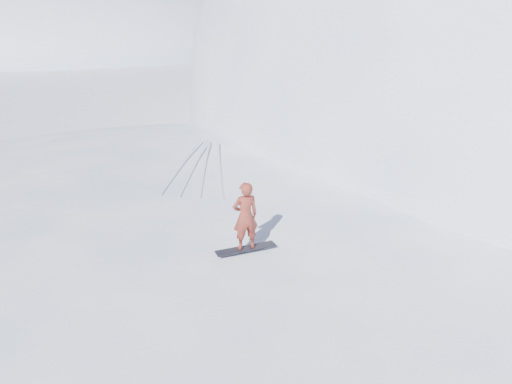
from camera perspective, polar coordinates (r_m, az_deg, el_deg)
ground at (r=14.91m, az=-9.54°, el=-11.80°), size 400.00×400.00×0.00m
near_ridge at (r=16.97m, az=-2.35°, el=-6.86°), size 36.00×28.00×4.80m
peak_shoulder at (r=32.53m, az=22.38°, el=6.06°), size 28.00×24.00×18.00m
far_ridge_c at (r=129.60m, az=-6.22°, el=18.85°), size 140.00×90.00×36.00m
wind_bumps at (r=16.74m, az=-8.39°, el=-7.57°), size 16.00×14.40×1.00m
snowboard at (r=12.22m, az=-1.19°, el=-6.47°), size 1.39×1.10×0.03m
snowboarder at (r=11.82m, az=-1.23°, el=-2.77°), size 0.75×0.70×1.72m
board_tracks at (r=17.93m, az=-6.32°, el=3.18°), size 2.93×5.94×0.04m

